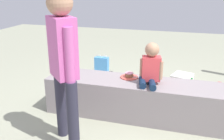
# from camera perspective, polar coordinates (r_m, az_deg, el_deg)

# --- Properties ---
(ground_plane) EXTENTS (12.00, 12.00, 0.00)m
(ground_plane) POSITION_cam_1_polar(r_m,az_deg,el_deg) (3.22, 8.84, -10.47)
(ground_plane) COLOR #999C83
(concrete_ledge) EXTENTS (2.60, 0.50, 0.46)m
(concrete_ledge) POSITION_cam_1_polar(r_m,az_deg,el_deg) (3.12, 9.05, -6.81)
(concrete_ledge) COLOR gray
(concrete_ledge) RESTS_ON ground_plane
(child_seated) EXTENTS (0.28, 0.34, 0.48)m
(child_seated) POSITION_cam_1_polar(r_m,az_deg,el_deg) (2.93, 8.67, 0.85)
(child_seated) COLOR #122745
(child_seated) RESTS_ON concrete_ledge
(adult_standing) EXTENTS (0.36, 0.35, 1.53)m
(adult_standing) POSITION_cam_1_polar(r_m,az_deg,el_deg) (2.39, -10.89, 2.81)
(adult_standing) COLOR #2A2839
(adult_standing) RESTS_ON ground_plane
(cake_plate) EXTENTS (0.22, 0.22, 0.07)m
(cake_plate) POSITION_cam_1_polar(r_m,az_deg,el_deg) (3.15, 3.88, -1.34)
(cake_plate) COLOR #E0594C
(cake_plate) RESTS_ON concrete_ledge
(gift_bag) EXTENTS (0.24, 0.11, 0.38)m
(gift_bag) POSITION_cam_1_polar(r_m,az_deg,el_deg) (4.53, -2.33, 0.91)
(gift_bag) COLOR #4C99E0
(gift_bag) RESTS_ON ground_plane
(water_bottle_near_gift) EXTENTS (0.06, 0.06, 0.21)m
(water_bottle_near_gift) POSITION_cam_1_polar(r_m,az_deg,el_deg) (4.05, 17.33, -3.26)
(water_bottle_near_gift) COLOR silver
(water_bottle_near_gift) RESTS_ON ground_plane
(party_cup_red) EXTENTS (0.08, 0.08, 0.10)m
(party_cup_red) POSITION_cam_1_polar(r_m,az_deg,el_deg) (4.33, 22.95, -3.19)
(party_cup_red) COLOR red
(party_cup_red) RESTS_ON ground_plane
(cake_box_white) EXTENTS (0.38, 0.41, 0.14)m
(cake_box_white) POSITION_cam_1_polar(r_m,az_deg,el_deg) (4.38, 15.43, -1.80)
(cake_box_white) COLOR white
(cake_box_white) RESTS_ON ground_plane
(handbag_black_leather) EXTENTS (0.29, 0.11, 0.32)m
(handbag_black_leather) POSITION_cam_1_polar(r_m,az_deg,el_deg) (3.86, -0.25, -3.16)
(handbag_black_leather) COLOR black
(handbag_black_leather) RESTS_ON ground_plane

